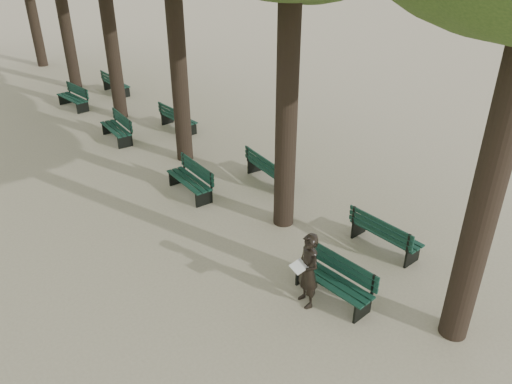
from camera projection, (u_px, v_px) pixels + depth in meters
ground at (323, 308)px, 10.15m from camera, size 120.00×120.00×0.00m
bench_left_0 at (332, 288)px, 10.30m from camera, size 0.70×1.84×0.92m
bench_left_1 at (190, 186)px, 14.24m from camera, size 0.63×1.82×0.92m
bench_left_2 at (117, 133)px, 17.72m from camera, size 0.68×1.83×0.92m
bench_left_3 at (73, 102)px, 20.74m from camera, size 0.79×1.86×0.92m
bench_right_0 at (385, 239)px, 11.86m from camera, size 0.64×1.82×0.92m
bench_right_1 at (269, 174)px, 14.91m from camera, size 0.75×1.85×0.92m
bench_right_2 at (179, 123)px, 18.64m from camera, size 0.67×1.83×0.92m
bench_right_3 at (116, 87)px, 22.52m from camera, size 0.61×1.81×0.92m
man_with_map at (308, 271)px, 9.90m from camera, size 0.67×0.72×1.67m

